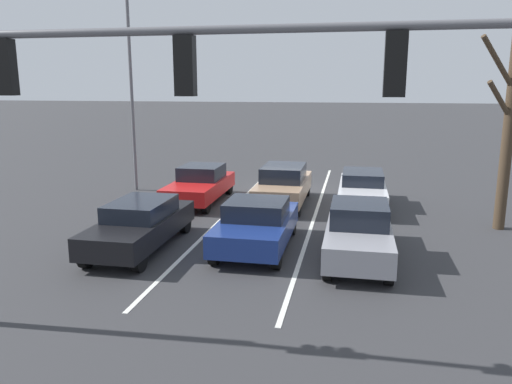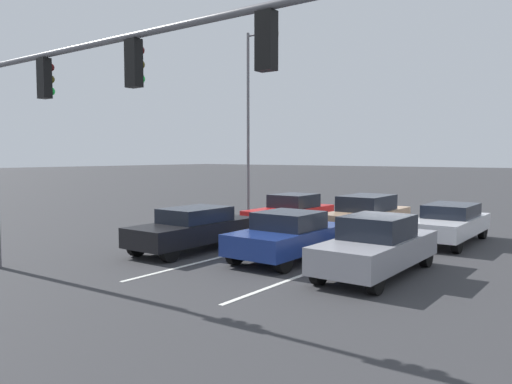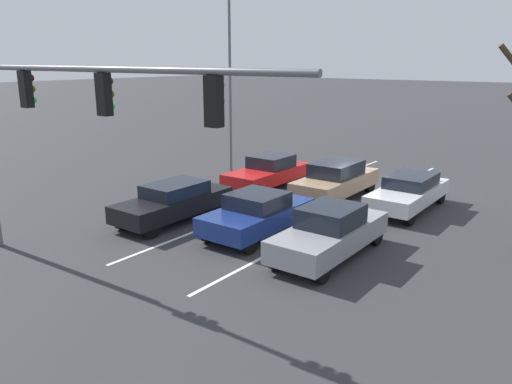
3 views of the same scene
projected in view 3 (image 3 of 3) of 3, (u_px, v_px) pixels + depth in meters
ground_plane at (356, 186)px, 23.15m from camera, size 240.00×240.00×0.00m
lane_stripe_left_divider at (356, 209)px, 19.60m from camera, size 0.12×18.76×0.01m
lane_stripe_center_divider at (287, 196)px, 21.46m from camera, size 0.12×18.76×0.01m
car_gray_leftlane_front at (330, 232)px, 14.70m from camera, size 1.70×4.59×1.55m
car_black_rightlane_front at (174, 201)px, 18.00m from camera, size 1.72×4.63×1.40m
car_navy_midlane_front at (258, 213)px, 16.59m from camera, size 1.91×4.24×1.43m
car_red_rightlane_second at (268, 172)px, 22.72m from camera, size 1.81×4.54×1.45m
car_tan_midlane_second at (336, 180)px, 20.88m from camera, size 1.78×4.71×1.57m
car_white_leftlane_second at (409, 192)px, 19.31m from camera, size 1.73×4.67×1.38m
traffic_signal_gantry at (56, 110)px, 12.38m from camera, size 11.48×0.37×6.02m
street_lamp_right_shoulder at (232, 71)px, 24.83m from camera, size 1.79×0.24×8.99m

